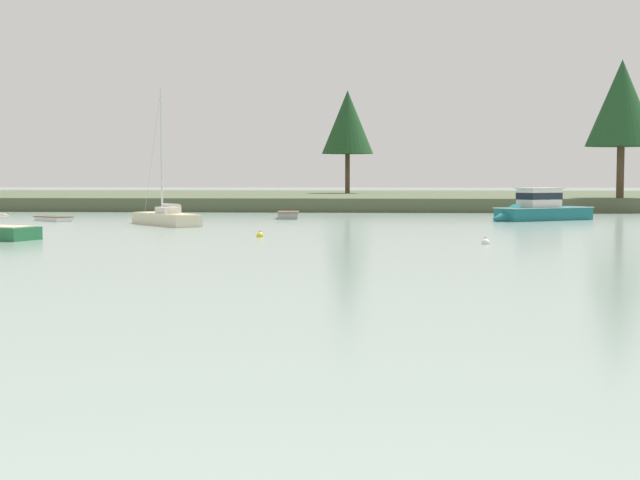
{
  "coord_description": "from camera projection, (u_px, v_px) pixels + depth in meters",
  "views": [
    {
      "loc": [
        8.08,
        -5.8,
        3.09
      ],
      "look_at": [
        6.06,
        23.88,
        1.1
      ],
      "focal_mm": 53.0,
      "sensor_mm": 36.0,
      "label": 1
    }
  ],
  "objects": [
    {
      "name": "dinghy_white",
      "position": [
        54.0,
        219.0,
        66.22
      ],
      "size": [
        3.32,
        3.12,
        0.46
      ],
      "color": "white",
      "rests_on": "ground"
    },
    {
      "name": "cruiser_teal",
      "position": [
        535.0,
        213.0,
        67.05
      ],
      "size": [
        8.26,
        6.36,
        4.28
      ],
      "color": "#196B70",
      "rests_on": "ground"
    },
    {
      "name": "shore_tree_inland_a",
      "position": [
        622.0,
        103.0,
        83.47
      ],
      "size": [
        6.25,
        6.25,
        12.25
      ],
      "color": "brown",
      "rests_on": "far_shore_bank"
    },
    {
      "name": "far_shore_bank",
      "position": [
        313.0,
        199.0,
        107.6
      ],
      "size": [
        247.56,
        50.79,
        1.22
      ],
      "primitive_type": "cube",
      "color": "#4C563D",
      "rests_on": "ground"
    },
    {
      "name": "sailboat_cream",
      "position": [
        166.0,
        222.0,
        60.49
      ],
      "size": [
        5.57,
        6.31,
        9.27
      ],
      "color": "beige",
      "rests_on": "ground"
    },
    {
      "name": "mooring_buoy_yellow",
      "position": [
        260.0,
        236.0,
        48.82
      ],
      "size": [
        0.36,
        0.36,
        0.42
      ],
      "color": "yellow",
      "rests_on": "ground"
    },
    {
      "name": "shore_tree_left_mid",
      "position": [
        348.0,
        122.0,
        109.1
      ],
      "size": [
        5.97,
        5.97,
        11.87
      ],
      "color": "brown",
      "rests_on": "far_shore_bank"
    },
    {
      "name": "mooring_buoy_white",
      "position": [
        486.0,
        243.0,
        43.54
      ],
      "size": [
        0.37,
        0.37,
        0.43
      ],
      "color": "white",
      "rests_on": "ground"
    },
    {
      "name": "dinghy_grey",
      "position": [
        288.0,
        216.0,
        70.4
      ],
      "size": [
        1.86,
        3.79,
        0.72
      ],
      "color": "gray",
      "rests_on": "ground"
    }
  ]
}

